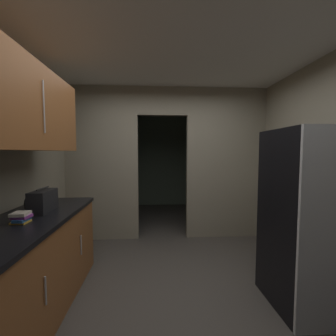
% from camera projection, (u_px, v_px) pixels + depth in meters
% --- Properties ---
extents(ground, '(20.00, 20.00, 0.00)m').
position_uv_depth(ground, '(177.00, 299.00, 2.32)').
color(ground, '#47423D').
extents(kitchen_overhead_slab, '(3.86, 7.44, 0.06)m').
position_uv_depth(kitchen_overhead_slab, '(173.00, 55.00, 2.65)').
color(kitchen_overhead_slab, silver).
extents(kitchen_partition, '(3.46, 0.12, 2.62)m').
position_uv_depth(kitchen_partition, '(168.00, 160.00, 3.94)').
color(kitchen_partition, gray).
rests_on(kitchen_partition, ground).
extents(adjoining_room_shell, '(3.46, 2.58, 2.62)m').
position_uv_depth(adjoining_room_shell, '(163.00, 160.00, 5.71)').
color(adjoining_room_shell, slate).
rests_on(adjoining_room_shell, ground).
extents(refrigerator, '(0.79, 0.76, 1.73)m').
position_uv_depth(refrigerator, '(314.00, 219.00, 2.18)').
color(refrigerator, black).
rests_on(refrigerator, ground).
extents(lower_cabinet_run, '(0.69, 1.89, 0.91)m').
position_uv_depth(lower_cabinet_run, '(30.00, 267.00, 2.08)').
color(lower_cabinet_run, brown).
rests_on(lower_cabinet_run, ground).
extents(upper_cabinet_counterside, '(0.36, 1.70, 0.77)m').
position_uv_depth(upper_cabinet_counterside, '(22.00, 106.00, 1.98)').
color(upper_cabinet_counterside, brown).
extents(boombox, '(0.17, 0.36, 0.25)m').
position_uv_depth(boombox, '(43.00, 201.00, 2.28)').
color(boombox, black).
rests_on(boombox, lower_cabinet_run).
extents(book_stack, '(0.14, 0.15, 0.09)m').
position_uv_depth(book_stack, '(21.00, 217.00, 1.92)').
color(book_stack, gold).
rests_on(book_stack, lower_cabinet_run).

